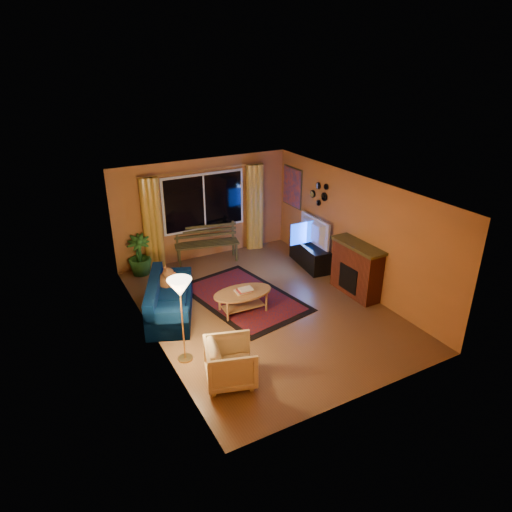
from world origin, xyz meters
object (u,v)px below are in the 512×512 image
bench (207,252)px  tv_console (310,255)px  floor_lamp (182,321)px  sofa (170,298)px  coffee_table (243,301)px  armchair (231,361)px

bench → tv_console: tv_console is taller
floor_lamp → tv_console: 4.54m
sofa → floor_lamp: floor_lamp is taller
bench → sofa: size_ratio=0.84×
floor_lamp → coffee_table: floor_lamp is taller
bench → armchair: 4.63m
floor_lamp → tv_console: floor_lamp is taller
bench → sofa: bearing=-116.0°
coffee_table → tv_console: 2.68m
bench → coffee_table: bearing=-84.0°
floor_lamp → sofa: bearing=79.9°
coffee_table → tv_console: bearing=25.6°
armchair → floor_lamp: floor_lamp is taller
bench → tv_console: size_ratio=1.16×
armchair → tv_console: size_ratio=0.58×
sofa → tv_console: (3.74, 0.60, -0.10)m
armchair → floor_lamp: 1.05m
sofa → coffee_table: sofa is taller
coffee_table → bench: bearing=82.9°
armchair → tv_console: bearing=-32.8°
floor_lamp → coffee_table: bearing=30.5°
bench → floor_lamp: floor_lamp is taller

